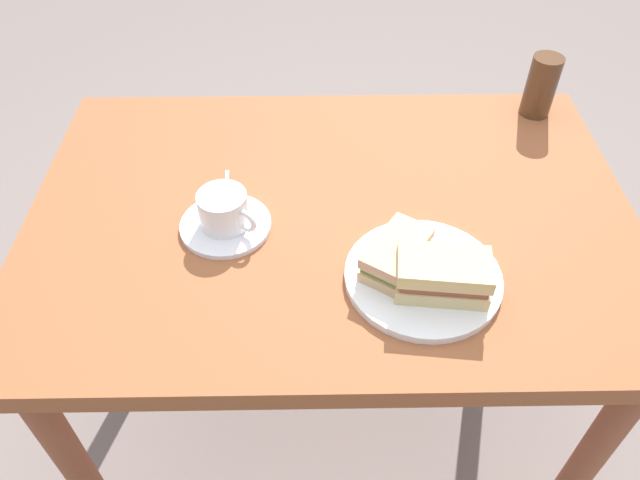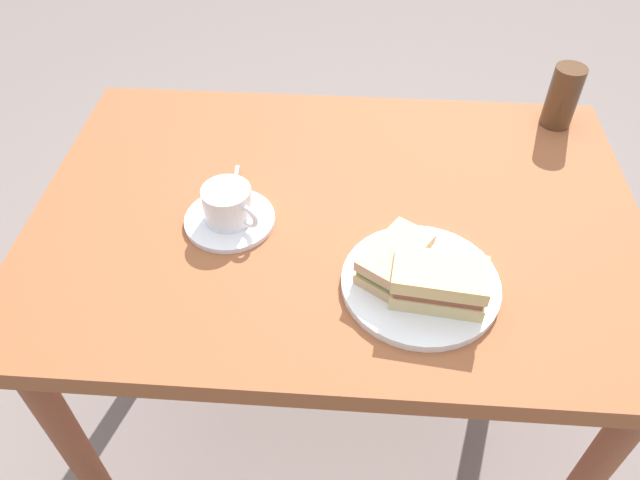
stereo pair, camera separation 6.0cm
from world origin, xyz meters
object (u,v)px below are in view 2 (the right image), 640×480
object	(u,v)px
sandwich_front	(439,283)
sandwich_back	(395,259)
dining_table	(335,246)
coffee_saucer	(230,220)
spoon	(234,188)
sandwich_plate	(420,284)
coffee_cup	(228,204)
drinking_glass	(563,97)

from	to	relation	value
sandwich_front	sandwich_back	size ratio (longest dim) A/B	1.03
dining_table	coffee_saucer	bearing A→B (deg)	-166.46
sandwich_front	spoon	bearing A→B (deg)	146.58
dining_table	sandwich_back	size ratio (longest dim) A/B	7.52
sandwich_plate	coffee_saucer	bearing A→B (deg)	158.81
sandwich_plate	sandwich_front	xyz separation A→B (m)	(0.02, -0.03, 0.04)
coffee_cup	spoon	xyz separation A→B (m)	(-0.01, 0.08, -0.03)
coffee_saucer	sandwich_front	bearing A→B (deg)	-24.19
sandwich_front	drinking_glass	size ratio (longest dim) A/B	1.15
coffee_saucer	spoon	distance (m)	0.08
sandwich_back	coffee_cup	world-z (taller)	coffee_cup
sandwich_front	coffee_saucer	size ratio (longest dim) A/B	0.94
sandwich_back	coffee_saucer	xyz separation A→B (m)	(-0.29, 0.11, -0.03)
dining_table	drinking_glass	size ratio (longest dim) A/B	8.38
coffee_cup	sandwich_plate	bearing A→B (deg)	-21.12
coffee_saucer	coffee_cup	size ratio (longest dim) A/B	1.55
dining_table	spoon	xyz separation A→B (m)	(-0.19, 0.03, 0.11)
coffee_cup	spoon	world-z (taller)	coffee_cup
sandwich_front	coffee_cup	size ratio (longest dim) A/B	1.45
dining_table	sandwich_front	xyz separation A→B (m)	(0.17, -0.20, 0.14)
sandwich_plate	coffee_saucer	distance (m)	0.36
dining_table	sandwich_plate	size ratio (longest dim) A/B	4.34
sandwich_front	spoon	world-z (taller)	sandwich_front
coffee_saucer	dining_table	bearing A→B (deg)	13.54
spoon	drinking_glass	distance (m)	0.70
drinking_glass	sandwich_plate	bearing A→B (deg)	-122.79
spoon	sandwich_front	bearing A→B (deg)	-33.42
sandwich_front	coffee_saucer	world-z (taller)	sandwich_front
sandwich_back	drinking_glass	bearing A→B (deg)	52.43
spoon	drinking_glass	size ratio (longest dim) A/B	0.75
sandwich_back	spoon	size ratio (longest dim) A/B	1.49
coffee_cup	drinking_glass	size ratio (longest dim) A/B	0.79
sandwich_back	coffee_saucer	world-z (taller)	sandwich_back
dining_table	drinking_glass	xyz separation A→B (m)	(0.45, 0.31, 0.16)
sandwich_plate	spoon	size ratio (longest dim) A/B	2.58
sandwich_back	sandwich_plate	bearing A→B (deg)	-26.61
dining_table	coffee_cup	bearing A→B (deg)	-166.07
sandwich_back	sandwich_front	bearing A→B (deg)	-38.51
drinking_glass	spoon	bearing A→B (deg)	-157.07
spoon	drinking_glass	world-z (taller)	drinking_glass
coffee_saucer	drinking_glass	bearing A→B (deg)	28.73
sandwich_plate	spoon	world-z (taller)	spoon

